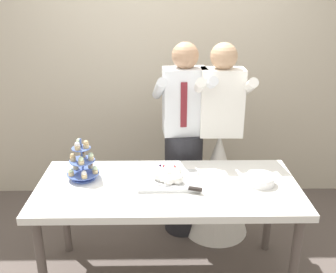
# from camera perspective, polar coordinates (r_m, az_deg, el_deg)

# --- Properties ---
(rear_wall) EXTENTS (5.20, 0.10, 2.90)m
(rear_wall) POSITION_cam_1_polar(r_m,az_deg,el_deg) (3.80, -0.33, 12.08)
(rear_wall) COLOR beige
(rear_wall) RESTS_ON ground_plane
(dessert_table) EXTENTS (1.80, 0.80, 0.78)m
(dessert_table) POSITION_cam_1_polar(r_m,az_deg,el_deg) (2.72, -0.02, -8.51)
(dessert_table) COLOR white
(dessert_table) RESTS_ON ground_plane
(cupcake_stand) EXTENTS (0.23, 0.23, 0.31)m
(cupcake_stand) POSITION_cam_1_polar(r_m,az_deg,el_deg) (2.79, -12.44, -3.95)
(cupcake_stand) COLOR #4C66B2
(cupcake_stand) RESTS_ON dessert_table
(main_cake_tray) EXTENTS (0.43, 0.34, 0.12)m
(main_cake_tray) POSITION_cam_1_polar(r_m,az_deg,el_deg) (2.70, 0.11, -5.95)
(main_cake_tray) COLOR silver
(main_cake_tray) RESTS_ON dessert_table
(plate_stack) EXTENTS (0.20, 0.20, 0.07)m
(plate_stack) POSITION_cam_1_polar(r_m,az_deg,el_deg) (2.76, 13.40, -6.16)
(plate_stack) COLOR white
(plate_stack) RESTS_ON dessert_table
(person_groom) EXTENTS (0.50, 0.53, 1.66)m
(person_groom) POSITION_cam_1_polar(r_m,az_deg,el_deg) (3.27, 2.31, -2.30)
(person_groom) COLOR #232328
(person_groom) RESTS_ON ground_plane
(person_bride) EXTENTS (0.56, 0.56, 1.66)m
(person_bride) POSITION_cam_1_polar(r_m,az_deg,el_deg) (3.34, 7.36, -5.06)
(person_bride) COLOR white
(person_bride) RESTS_ON ground_plane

